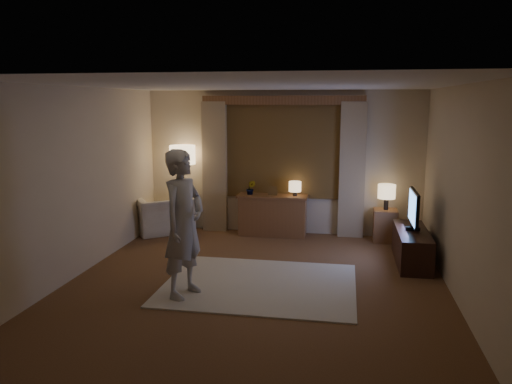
% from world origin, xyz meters
% --- Properties ---
extents(room, '(5.04, 5.54, 2.64)m').
position_xyz_m(room, '(0.00, 0.50, 1.33)').
color(room, brown).
rests_on(room, ground).
extents(rug, '(2.50, 2.00, 0.02)m').
position_xyz_m(rug, '(0.06, -0.03, 0.01)').
color(rug, beige).
rests_on(rug, floor).
extents(sideboard, '(1.20, 0.40, 0.70)m').
position_xyz_m(sideboard, '(-0.14, 2.50, 0.35)').
color(sideboard, brown).
rests_on(sideboard, floor).
extents(picture_frame, '(0.16, 0.02, 0.20)m').
position_xyz_m(picture_frame, '(-0.14, 2.50, 0.80)').
color(picture_frame, brown).
rests_on(picture_frame, sideboard).
extents(plant, '(0.17, 0.13, 0.30)m').
position_xyz_m(plant, '(-0.54, 2.50, 0.85)').
color(plant, '#999999').
rests_on(plant, sideboard).
extents(table_lamp_sideboard, '(0.22, 0.22, 0.30)m').
position_xyz_m(table_lamp_sideboard, '(0.26, 2.50, 0.90)').
color(table_lamp_sideboard, black).
rests_on(table_lamp_sideboard, sideboard).
extents(floor_lamp, '(0.47, 0.47, 1.61)m').
position_xyz_m(floor_lamp, '(-1.81, 2.49, 1.35)').
color(floor_lamp, black).
rests_on(floor_lamp, floor).
extents(armchair, '(1.39, 1.37, 0.68)m').
position_xyz_m(armchair, '(-2.15, 2.35, 0.34)').
color(armchair, beige).
rests_on(armchair, floor).
extents(side_table, '(0.40, 0.40, 0.56)m').
position_xyz_m(side_table, '(1.84, 2.45, 0.28)').
color(side_table, brown).
rests_on(side_table, floor).
extents(table_lamp_side, '(0.30, 0.30, 0.44)m').
position_xyz_m(table_lamp_side, '(1.84, 2.45, 0.87)').
color(table_lamp_side, black).
rests_on(table_lamp_side, side_table).
extents(tv_stand, '(0.45, 1.40, 0.50)m').
position_xyz_m(tv_stand, '(2.15, 1.31, 0.25)').
color(tv_stand, black).
rests_on(tv_stand, floor).
extents(tv, '(0.20, 0.83, 0.60)m').
position_xyz_m(tv, '(2.15, 1.31, 0.83)').
color(tv, black).
rests_on(tv, tv_stand).
extents(person, '(0.62, 0.77, 1.82)m').
position_xyz_m(person, '(-0.79, -0.56, 0.93)').
color(person, '#B3AEA5').
rests_on(person, rug).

